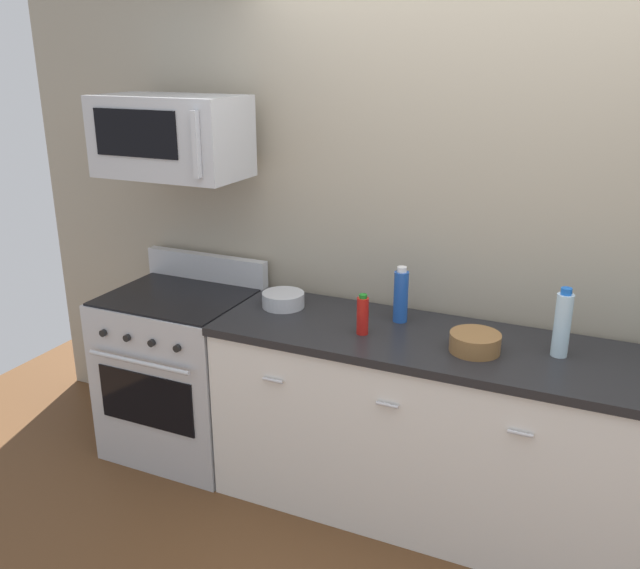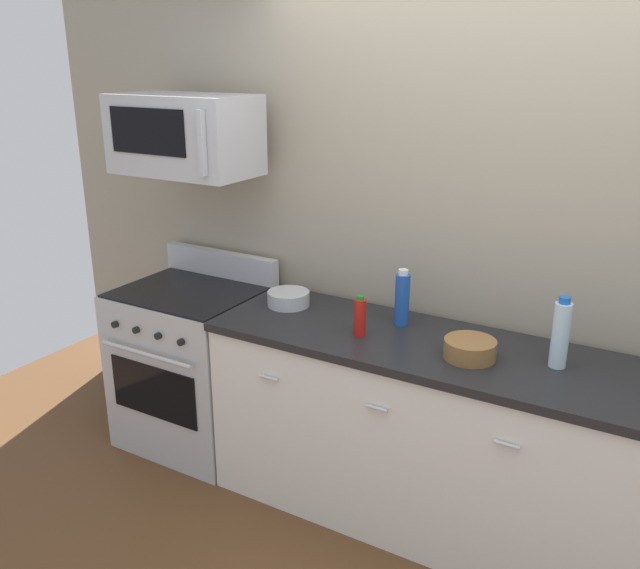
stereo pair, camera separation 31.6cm
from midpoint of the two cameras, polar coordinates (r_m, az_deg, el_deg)
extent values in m
plane|color=brown|center=(3.52, 13.96, -19.34)|extent=(6.59, 6.59, 0.00)
cube|color=#9E937F|center=(3.28, 17.94, 3.96)|extent=(5.50, 0.10, 2.70)
cube|color=silver|center=(3.27, 14.59, -13.25)|extent=(2.38, 0.62, 0.88)
cube|color=black|center=(3.05, 15.30, -5.90)|extent=(2.41, 0.65, 0.04)
cube|color=black|center=(3.27, 12.49, -21.43)|extent=(2.38, 0.02, 0.10)
cylinder|color=silver|center=(3.15, -1.46, -7.95)|extent=(0.10, 0.02, 0.02)
cylinder|color=silver|center=(2.93, 7.95, -10.36)|extent=(0.10, 0.02, 0.02)
cylinder|color=silver|center=(2.80, 18.70, -12.75)|extent=(0.10, 0.02, 0.02)
cube|color=#B7BABF|center=(3.90, -8.32, -7.00)|extent=(0.76, 0.64, 0.91)
cube|color=black|center=(3.68, -11.48, -8.91)|extent=(0.58, 0.01, 0.30)
cylinder|color=#B7BABF|center=(3.56, -12.05, -5.83)|extent=(0.61, 0.02, 0.02)
cube|color=#B7BABF|center=(3.91, -6.06, 1.65)|extent=(0.76, 0.06, 0.16)
cube|color=black|center=(3.72, -8.66, -0.60)|extent=(0.73, 0.61, 0.01)
cylinder|color=black|center=(3.68, -14.57, -3.32)|extent=(0.04, 0.02, 0.04)
cylinder|color=black|center=(3.58, -12.83, -3.82)|extent=(0.04, 0.02, 0.04)
cylinder|color=black|center=(3.48, -10.99, -4.34)|extent=(0.04, 0.02, 0.04)
cylinder|color=black|center=(3.39, -9.04, -4.88)|extent=(0.04, 0.02, 0.04)
cube|color=#B7BABF|center=(3.57, -8.81, 12.35)|extent=(0.74, 0.40, 0.40)
cube|color=black|center=(3.45, -11.80, 12.50)|extent=(0.48, 0.01, 0.22)
cube|color=#B7BABF|center=(3.22, -7.10, 11.72)|extent=(0.02, 0.04, 0.30)
cylinder|color=#1E4CA5|center=(3.23, 9.74, -1.32)|extent=(0.07, 0.07, 0.25)
cylinder|color=silver|center=(3.18, 9.87, 0.99)|extent=(0.05, 0.05, 0.02)
cylinder|color=silver|center=(2.98, 22.51, -4.03)|extent=(0.07, 0.07, 0.28)
cylinder|color=blue|center=(2.92, 22.89, -1.27)|extent=(0.05, 0.05, 0.03)
cylinder|color=#B21914|center=(3.09, 6.32, -2.84)|extent=(0.05, 0.05, 0.17)
cylinder|color=#19721E|center=(3.05, 6.38, -1.17)|extent=(0.04, 0.04, 0.02)
cylinder|color=brown|center=(2.97, 15.53, -5.33)|extent=(0.22, 0.22, 0.08)
torus|color=brown|center=(2.96, 15.59, -4.69)|extent=(0.22, 0.22, 0.01)
cylinder|color=brown|center=(2.98, 15.47, -5.94)|extent=(0.12, 0.12, 0.01)
cylinder|color=#B2B5BA|center=(3.45, -0.06, -1.23)|extent=(0.22, 0.22, 0.07)
torus|color=#B2B5BA|center=(3.44, -0.06, -0.73)|extent=(0.22, 0.22, 0.01)
cylinder|color=#B2B5BA|center=(3.46, -0.06, -1.72)|extent=(0.12, 0.12, 0.01)
camera|label=1|loc=(0.16, -87.14, 0.98)|focal=38.00mm
camera|label=2|loc=(0.16, 92.86, -0.98)|focal=38.00mm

